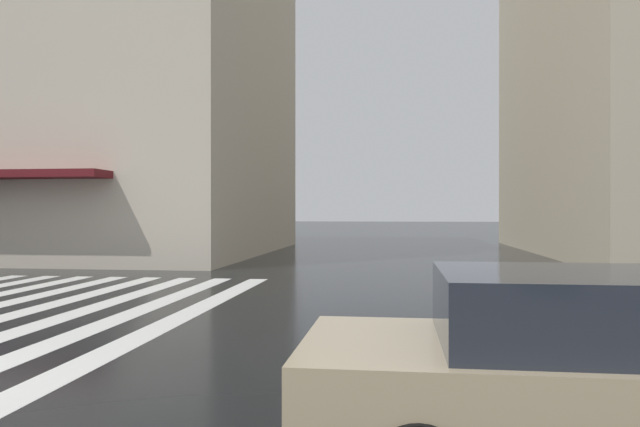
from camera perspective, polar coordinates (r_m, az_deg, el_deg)
The scene contains 2 objects.
haussmann_block_mid at distance 31.69m, azimuth -25.22°, elevation 17.07°, with size 16.70×21.22×22.59m.
car_champagne at distance 4.66m, azimuth 25.63°, elevation -13.11°, with size 1.85×4.10×1.41m.
Camera 1 is at (-5.31, -5.39, 1.82)m, focal length 33.45 mm.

